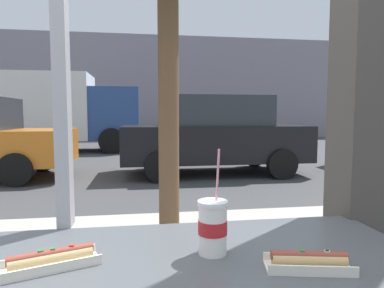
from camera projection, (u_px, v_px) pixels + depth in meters
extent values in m
plane|color=#424244|center=(131.00, 165.00, 9.16)|extent=(60.00, 60.00, 0.00)
cube|color=#B2ADA3|center=(109.00, 269.00, 2.85)|extent=(16.00, 2.80, 0.10)
cube|color=#35373A|center=(63.00, 233.00, 1.22)|extent=(2.24, 0.02, 0.02)
cube|color=#423D38|center=(384.00, 90.00, 1.42)|extent=(0.40, 0.20, 2.90)
cube|color=#9E9EA3|center=(59.00, 16.00, 1.21)|extent=(0.05, 0.08, 1.54)
cube|color=gray|center=(136.00, 88.00, 19.66)|extent=(28.00, 1.20, 5.89)
cylinder|color=white|center=(213.00, 229.00, 1.01)|extent=(0.08, 0.08, 0.15)
cylinder|color=red|center=(213.00, 227.00, 1.01)|extent=(0.09, 0.09, 0.04)
cylinder|color=black|center=(213.00, 206.00, 1.00)|extent=(0.08, 0.08, 0.01)
cylinder|color=white|center=(213.00, 203.00, 1.00)|extent=(0.09, 0.09, 0.01)
cylinder|color=pink|center=(217.00, 182.00, 0.99)|extent=(0.01, 0.04, 0.20)
cube|color=silver|center=(52.00, 266.00, 0.92)|extent=(0.27, 0.17, 0.01)
cube|color=silver|center=(54.00, 269.00, 0.88)|extent=(0.24, 0.09, 0.03)
cube|color=silver|center=(50.00, 257.00, 0.96)|extent=(0.24, 0.09, 0.03)
cylinder|color=#DBB77A|center=(52.00, 258.00, 0.92)|extent=(0.22, 0.11, 0.04)
cylinder|color=brown|center=(51.00, 254.00, 0.92)|extent=(0.22, 0.10, 0.03)
cube|color=#337A2D|center=(41.00, 252.00, 0.90)|extent=(0.02, 0.02, 0.01)
cube|color=#337A2D|center=(53.00, 249.00, 0.92)|extent=(0.01, 0.01, 0.01)
cube|color=red|center=(72.00, 246.00, 0.94)|extent=(0.01, 0.01, 0.01)
cube|color=silver|center=(308.00, 268.00, 0.91)|extent=(0.24, 0.13, 0.01)
cube|color=silver|center=(313.00, 271.00, 0.87)|extent=(0.23, 0.05, 0.03)
cube|color=silver|center=(304.00, 258.00, 0.95)|extent=(0.23, 0.05, 0.03)
cylinder|color=tan|center=(309.00, 260.00, 0.91)|extent=(0.20, 0.08, 0.04)
cylinder|color=brown|center=(309.00, 256.00, 0.91)|extent=(0.20, 0.07, 0.03)
cube|color=beige|center=(328.00, 252.00, 0.90)|extent=(0.02, 0.01, 0.01)
cube|color=#337A2D|center=(302.00, 251.00, 0.91)|extent=(0.01, 0.01, 0.01)
cube|color=beige|center=(327.00, 252.00, 0.90)|extent=(0.01, 0.01, 0.01)
cylinder|color=black|center=(43.00, 158.00, 8.08)|extent=(0.64, 0.18, 0.64)
cylinder|color=black|center=(16.00, 170.00, 6.34)|extent=(0.64, 0.18, 0.64)
cube|color=black|center=(214.00, 143.00, 7.77)|extent=(4.13, 1.83, 0.79)
cube|color=#282D33|center=(218.00, 111.00, 7.72)|extent=(2.15, 1.61, 0.66)
cylinder|color=black|center=(254.00, 154.00, 8.89)|extent=(0.64, 0.18, 0.64)
cylinder|color=black|center=(282.00, 164.00, 7.09)|extent=(0.64, 0.18, 0.64)
cylinder|color=black|center=(156.00, 156.00, 8.52)|extent=(0.64, 0.18, 0.64)
cylinder|color=black|center=(160.00, 167.00, 6.71)|extent=(0.64, 0.18, 0.64)
cylinder|color=black|center=(355.00, 153.00, 9.29)|extent=(0.64, 0.18, 0.64)
cube|color=silver|center=(21.00, 107.00, 12.26)|extent=(4.97, 2.20, 2.39)
cube|color=navy|center=(114.00, 114.00, 12.77)|extent=(1.90, 2.10, 1.90)
cylinder|color=black|center=(116.00, 137.00, 13.88)|extent=(0.90, 0.24, 0.90)
cylinder|color=black|center=(112.00, 141.00, 11.81)|extent=(0.90, 0.24, 0.90)
cylinder|color=black|center=(8.00, 138.00, 13.32)|extent=(0.90, 0.24, 0.90)
cylinder|color=brown|center=(169.00, 100.00, 3.39)|extent=(0.21, 0.21, 2.80)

